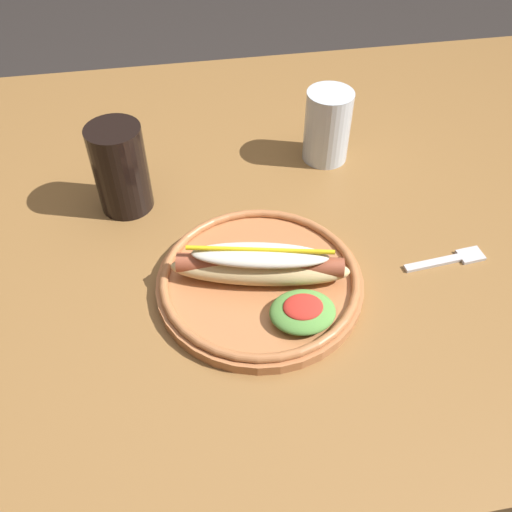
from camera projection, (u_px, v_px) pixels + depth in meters
The scene contains 6 objects.
ground_plane at pixel (241, 428), 1.39m from camera, with size 8.00×8.00×0.00m, color #2D2826.
dining_table at pixel (233, 247), 0.92m from camera, with size 1.47×0.99×0.74m.
hot_dog_plate at pixel (262, 278), 0.73m from camera, with size 0.28×0.28×0.08m.
fork at pixel (451, 259), 0.78m from camera, with size 0.12×0.03×0.00m.
soda_cup at pixel (120, 169), 0.82m from camera, with size 0.08×0.08×0.14m, color black.
water_cup at pixel (327, 126), 0.91m from camera, with size 0.08×0.08×0.12m, color silver.
Camera 1 is at (-0.07, -0.65, 1.31)m, focal length 38.49 mm.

